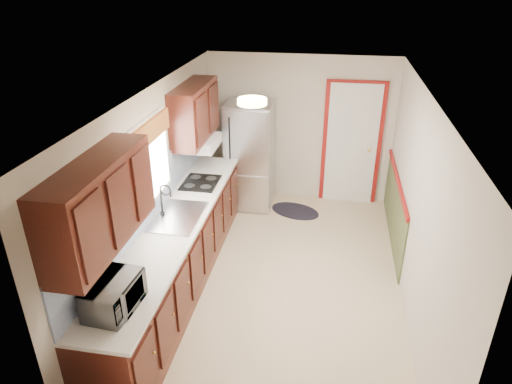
% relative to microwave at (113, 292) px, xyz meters
% --- Properties ---
extents(room_shell, '(3.20, 5.20, 2.52)m').
position_rel_microwave_xyz_m(room_shell, '(1.20, 1.84, 0.08)').
color(room_shell, beige).
rests_on(room_shell, ground).
extents(kitchen_run, '(0.63, 4.00, 2.20)m').
position_rel_microwave_xyz_m(kitchen_run, '(-0.04, 1.55, -0.31)').
color(kitchen_run, '#3B130D').
rests_on(kitchen_run, ground).
extents(back_wall_trim, '(1.12, 2.30, 2.08)m').
position_rel_microwave_xyz_m(back_wall_trim, '(2.19, 4.05, -0.23)').
color(back_wall_trim, maroon).
rests_on(back_wall_trim, ground).
extents(ceiling_fixture, '(0.30, 0.30, 0.06)m').
position_rel_microwave_xyz_m(ceiling_fixture, '(0.90, 1.64, 1.24)').
color(ceiling_fixture, '#FFD88C').
rests_on(ceiling_fixture, room_shell).
extents(microwave, '(0.33, 0.54, 0.35)m').
position_rel_microwave_xyz_m(microwave, '(0.00, 0.00, 0.00)').
color(microwave, white).
rests_on(microwave, kitchen_run).
extents(refrigerator, '(0.72, 0.73, 1.73)m').
position_rel_microwave_xyz_m(refrigerator, '(0.45, 3.89, -0.25)').
color(refrigerator, '#B7B7BC').
rests_on(refrigerator, ground).
extents(rug, '(0.94, 0.77, 0.01)m').
position_rel_microwave_xyz_m(rug, '(1.23, 3.74, -1.11)').
color(rug, black).
rests_on(rug, ground).
extents(cooktop, '(0.46, 0.56, 0.02)m').
position_rel_microwave_xyz_m(cooktop, '(0.01, 2.59, -0.17)').
color(cooktop, black).
rests_on(cooktop, kitchen_run).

